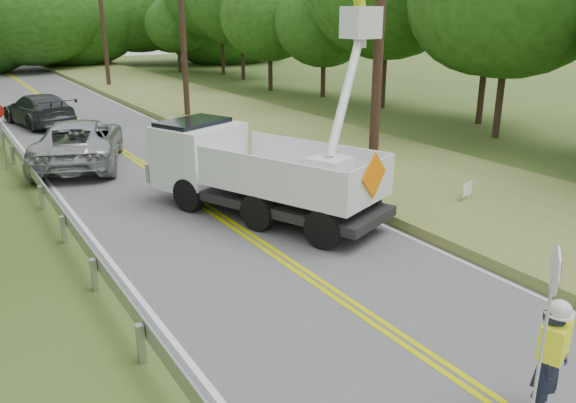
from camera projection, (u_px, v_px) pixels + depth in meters
road at (165, 179)px, 19.49m from camera, size 7.20×96.00×0.03m
guardrail at (33, 175)px, 18.03m from camera, size 0.18×48.00×0.77m
utility_poles at (248, 17)px, 22.74m from camera, size 1.60×43.30×10.00m
tall_grass_verge at (332, 150)px, 23.02m from camera, size 7.00×96.00×0.30m
treeline_horizon at (23, 10)px, 52.67m from camera, size 57.30×15.52×12.33m
flagger at (552, 355)px, 7.84m from camera, size 1.06×0.63×2.76m
bucket_truck at (247, 157)px, 16.23m from camera, size 5.95×7.31×6.81m
suv_silver at (79, 142)px, 21.09m from camera, size 4.73×6.75×1.71m
suv_darkgrey at (39, 110)px, 28.41m from camera, size 3.14×5.71×1.57m
stop_sign_permanent at (0, 127)px, 20.30m from camera, size 0.47×0.24×2.37m
yard_sign at (467, 190)px, 16.43m from camera, size 0.54×0.19×0.81m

